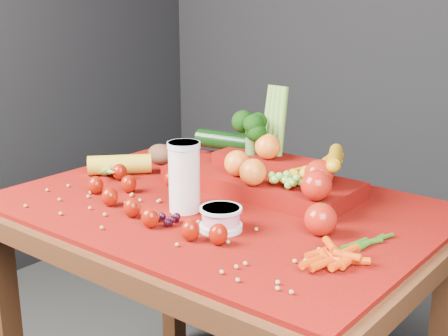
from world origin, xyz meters
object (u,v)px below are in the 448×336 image
Objects in this scene: yogurt_bowl at (221,218)px; produce_mound at (269,170)px; table at (219,243)px; milk_glass at (184,174)px.

produce_mound is at bearing 103.73° from yogurt_bowl.
produce_mound is (-0.07, 0.29, 0.03)m from yogurt_bowl.
table is 0.22m from milk_glass.
milk_glass is 0.26m from produce_mound.
table is at bearing 69.83° from milk_glass.
produce_mound is at bearing 73.26° from milk_glass.
table is 0.23m from produce_mound.
yogurt_bowl is 0.30m from produce_mound.
yogurt_bowl reaches higher than table.
table is at bearing 130.38° from yogurt_bowl.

